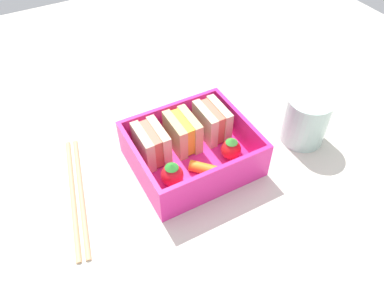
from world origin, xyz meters
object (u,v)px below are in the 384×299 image
Objects in this scene: sandwich_center_left at (183,132)px; sandwich_center at (212,121)px; strawberry_far_left at (172,174)px; drinking_glass at (306,120)px; carrot_stick_far_left at (202,169)px; chopstick_pair at (77,193)px; strawberry_left at (231,149)px; sandwich_left at (151,144)px.

sandwich_center_left is 1.00× the size of sandwich_center.
sandwich_center_left reaches higher than strawberry_far_left.
drinking_glass reaches higher than sandwich_center.
carrot_stick_far_left is 17.00cm from chopstick_pair.
carrot_stick_far_left is 17.46cm from drinking_glass.
sandwich_center_left is 4.84cm from sandwich_center.
strawberry_far_left is 9.31cm from strawberry_left.
sandwich_left is 1.45× the size of carrot_stick_far_left.
sandwich_center_left is at bearing 180.00° from sandwich_center.
carrot_stick_far_left is at bearing -5.71° from strawberry_far_left.
carrot_stick_far_left is at bearing -53.02° from sandwich_left.
chopstick_pair is (-11.43, -0.50, -3.33)cm from sandwich_left.
drinking_glass is at bearing -16.14° from sandwich_left.
sandwich_center_left reaches higher than chopstick_pair.
strawberry_far_left is at bearing -23.53° from chopstick_pair.
drinking_glass is (21.93, -6.35, 0.02)cm from sandwich_left.
sandwich_left is at bearing 2.51° from chopstick_pair.
chopstick_pair is at bearing 156.47° from strawberry_far_left.
sandwich_center is 1.62× the size of strawberry_left.
sandwich_center reaches higher than carrot_stick_far_left.
sandwich_center is 10.94cm from strawberry_far_left.
sandwich_center_left is 0.76× the size of drinking_glass.
carrot_stick_far_left is 0.52× the size of drinking_glass.
strawberry_left is at bearing 175.28° from drinking_glass.
strawberry_left is at bearing -48.00° from sandwich_center_left.
strawberry_left is at bearing -28.94° from sandwich_left.
sandwich_center is 21.38cm from chopstick_pair.
sandwich_left and sandwich_center_left have the same top height.
chopstick_pair is (-15.98, 5.55, -1.62)cm from carrot_stick_far_left.
drinking_glass is (33.36, -5.84, 3.35)cm from chopstick_pair.
chopstick_pair is at bearing 167.09° from strawberry_left.
sandwich_center is (9.68, 0.00, 0.00)cm from sandwich_left.
sandwich_center is 0.76× the size of drinking_glass.
drinking_glass reaches higher than strawberry_left.
chopstick_pair is at bearing -178.23° from sandwich_center_left.
strawberry_far_left is 21.62cm from drinking_glass.
sandwich_center is 5.41cm from strawberry_left.
strawberry_far_left reaches higher than strawberry_left.
sandwich_left is 1.55× the size of strawberry_far_left.
sandwich_center is at bearing 0.00° from sandwich_center_left.
sandwich_left is 22.83cm from drinking_glass.
sandwich_center_left is at bearing 87.29° from carrot_stick_far_left.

